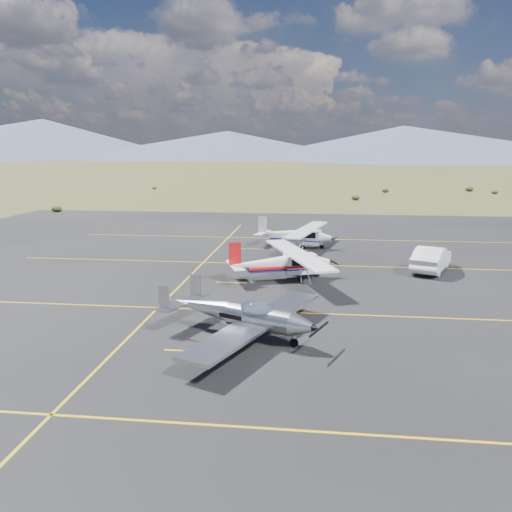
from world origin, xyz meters
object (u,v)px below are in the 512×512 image
(aircraft_cessna, at_px, (282,262))
(sedan, at_px, (431,258))
(aircraft_low_wing, at_px, (243,315))
(aircraft_plain, at_px, (296,234))

(aircraft_cessna, bearing_deg, sedan, -1.38)
(aircraft_low_wing, height_order, sedan, aircraft_low_wing)
(aircraft_cessna, bearing_deg, aircraft_plain, 66.83)
(aircraft_cessna, height_order, sedan, aircraft_cessna)
(aircraft_low_wing, xyz_separation_m, sedan, (11.13, 13.91, -0.17))
(aircraft_cessna, distance_m, aircraft_plain, 11.07)
(sedan, bearing_deg, aircraft_cessna, 43.17)
(aircraft_cessna, xyz_separation_m, sedan, (10.06, 3.59, -0.28))
(aircraft_cessna, height_order, aircraft_plain, aircraft_cessna)
(aircraft_low_wing, relative_size, aircraft_cessna, 0.98)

